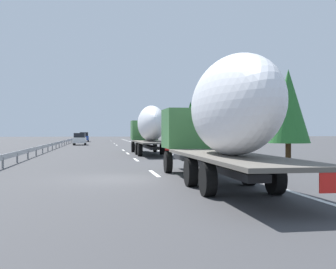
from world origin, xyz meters
TOP-DOWN VIEW (x-y plane):
  - ground_plane at (40.00, 0.00)m, footprint 260.00×260.00m
  - lane_stripe_0 at (2.00, -1.80)m, footprint 3.20×0.20m
  - lane_stripe_1 at (12.04, -1.80)m, footprint 3.20×0.20m
  - lane_stripe_2 at (21.08, -1.80)m, footprint 3.20×0.20m
  - lane_stripe_3 at (28.12, -1.80)m, footprint 3.20×0.20m
  - lane_stripe_4 at (45.95, -1.80)m, footprint 3.20×0.20m
  - lane_stripe_5 at (56.78, -1.80)m, footprint 3.20×0.20m
  - lane_stripe_6 at (55.45, -1.80)m, footprint 3.20×0.20m
  - lane_stripe_7 at (76.82, -1.80)m, footprint 3.20×0.20m
  - lane_stripe_8 at (85.00, -1.80)m, footprint 3.20×0.20m
  - lane_stripe_9 at (85.06, -1.80)m, footprint 3.20×0.20m
  - edge_line_right at (45.00, -5.50)m, footprint 110.00×0.20m
  - truck_lead at (19.06, -3.60)m, footprint 13.42×2.55m
  - truck_trailing at (-3.03, -3.60)m, footprint 14.17×2.55m
  - car_blue_sedan at (70.26, 3.88)m, footprint 4.54×1.90m
  - car_white_van at (47.97, 3.76)m, footprint 4.65×1.89m
  - road_sign at (39.53, -6.70)m, footprint 0.10×0.90m
  - tree_0 at (37.32, -11.89)m, footprint 3.55×3.55m
  - tree_1 at (20.86, -10.69)m, footprint 2.80×2.80m
  - tree_2 at (40.73, -12.02)m, footprint 2.64×2.64m
  - tree_3 at (8.43, -11.64)m, footprint 2.88×2.88m
  - tree_4 at (73.88, -10.20)m, footprint 3.15×3.15m
  - tree_5 at (41.76, -12.29)m, footprint 2.54×2.54m
  - guardrail_median at (43.00, 6.00)m, footprint 94.00×0.10m

SIDE VIEW (x-z plane):
  - ground_plane at x=40.00m, z-range 0.00..0.00m
  - lane_stripe_0 at x=2.00m, z-range 0.00..0.01m
  - lane_stripe_1 at x=12.04m, z-range 0.00..0.01m
  - lane_stripe_2 at x=21.08m, z-range 0.00..0.01m
  - lane_stripe_3 at x=28.12m, z-range 0.00..0.01m
  - lane_stripe_4 at x=45.95m, z-range 0.00..0.01m
  - lane_stripe_5 at x=56.78m, z-range 0.00..0.01m
  - lane_stripe_6 at x=55.45m, z-range 0.00..0.01m
  - lane_stripe_7 at x=76.82m, z-range 0.00..0.01m
  - lane_stripe_8 at x=85.00m, z-range 0.00..0.01m
  - lane_stripe_9 at x=85.06m, z-range 0.00..0.01m
  - edge_line_right at x=45.00m, z-range 0.00..0.01m
  - guardrail_median at x=43.00m, z-range 0.20..0.96m
  - car_white_van at x=47.97m, z-range 0.01..1.85m
  - car_blue_sedan at x=70.26m, z-range 0.00..1.94m
  - road_sign at x=39.53m, z-range 0.61..3.79m
  - truck_lead at x=19.06m, z-range 0.32..4.55m
  - truck_trailing at x=-3.03m, z-range 0.29..4.82m
  - tree_2 at x=40.73m, z-range 0.61..5.52m
  - tree_3 at x=8.43m, z-range 0.61..6.78m
  - tree_4 at x=73.88m, z-range 0.71..6.90m
  - tree_5 at x=41.76m, z-range 0.71..7.13m
  - tree_1 at x=20.86m, z-range 0.80..7.85m
  - tree_0 at x=37.32m, z-range 0.87..7.85m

